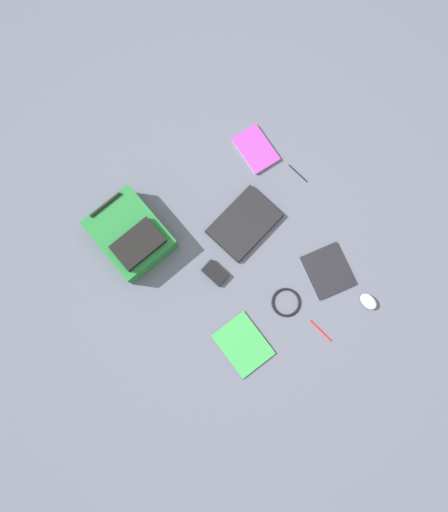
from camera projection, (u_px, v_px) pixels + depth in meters
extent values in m
plane|color=#4C5160|center=(227.00, 263.00, 2.30)|extent=(4.00, 4.00, 0.00)
cube|color=#1E662D|center=(131.00, 235.00, 2.25)|extent=(0.36, 0.42, 0.14)
cube|color=black|center=(138.00, 244.00, 2.15)|extent=(0.25, 0.19, 0.04)
cylinder|color=black|center=(105.00, 205.00, 2.20)|extent=(0.18, 0.04, 0.02)
cube|color=black|center=(244.00, 224.00, 2.32)|extent=(0.40, 0.32, 0.02)
cube|color=black|center=(244.00, 223.00, 2.30)|extent=(0.39, 0.32, 0.01)
cube|color=silver|center=(328.00, 271.00, 2.28)|extent=(0.24, 0.26, 0.01)
cube|color=black|center=(328.00, 271.00, 2.27)|extent=(0.24, 0.27, 0.00)
cube|color=silver|center=(255.00, 149.00, 2.39)|extent=(0.16, 0.24, 0.02)
cube|color=purple|center=(256.00, 149.00, 2.38)|extent=(0.16, 0.24, 0.00)
cube|color=silver|center=(243.00, 345.00, 2.22)|extent=(0.22, 0.27, 0.01)
cube|color=#2D8C3F|center=(243.00, 345.00, 2.22)|extent=(0.23, 0.28, 0.00)
ellipsoid|color=silver|center=(369.00, 302.00, 2.24)|extent=(0.08, 0.11, 0.04)
torus|color=black|center=(286.00, 302.00, 2.25)|extent=(0.15, 0.15, 0.01)
cube|color=black|center=(215.00, 273.00, 2.27)|extent=(0.11, 0.14, 0.03)
cylinder|color=red|center=(321.00, 331.00, 2.23)|extent=(0.04, 0.14, 0.01)
cylinder|color=black|center=(298.00, 173.00, 2.37)|extent=(0.04, 0.13, 0.01)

